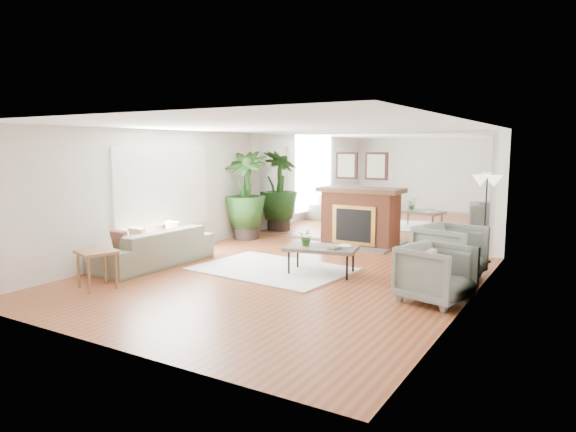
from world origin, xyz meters
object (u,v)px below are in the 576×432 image
Objects in this scene: side_table at (97,257)px; floor_lamp at (487,188)px; armchair_front at (436,274)px; sofa at (154,247)px; potted_ficus at (246,192)px; coffee_table at (321,249)px; fireplace at (357,216)px; armchair_back at (450,251)px.

floor_lamp reaches higher than side_table.
sofa is at bearing 109.21° from armchair_front.
sofa is at bearing -87.25° from potted_ficus.
side_table is at bearing -134.82° from coffee_table.
side_table is (-2.05, -5.25, -0.16)m from fireplace.
coffee_table is at bearing 88.93° from armchair_front.
armchair_back is at bearing -13.92° from potted_ficus.
floor_lamp is at bearing 3.18° from potted_ficus.
fireplace is at bearing 53.19° from armchair_front.
fireplace is 0.88× the size of sofa.
side_table is at bearing -83.31° from potted_ficus.
armchair_front is 5.05m from side_table.
fireplace is at bearing 147.73° from sofa.
potted_ficus reaches higher than armchair_back.
coffee_table is at bearing 126.88° from armchair_back.
potted_ficus reaches higher than side_table.
armchair_back is 5.66m from side_table.
floor_lamp is at bearing -5.30° from fireplace.
side_table is 0.40× the size of floor_lamp.
coffee_table is at bearing 109.94° from sofa.
armchair_front is (5.05, 0.39, 0.07)m from sofa.
side_table is at bearing 15.75° from sofa.
fireplace is 0.99× the size of potted_ficus.
floor_lamp is (2.20, 2.44, 0.96)m from coffee_table.
coffee_table is 0.57× the size of sofa.
side_table is (0.40, -1.57, 0.16)m from sofa.
armchair_back is (2.43, -1.79, -0.22)m from fireplace.
armchair_back is at bearing 21.19° from armchair_front.
potted_ficus is at bearing -176.82° from floor_lamp.
potted_ficus is at bearing 77.05° from armchair_front.
floor_lamp reaches higher than armchair_front.
fireplace is 5.63m from side_table.
sofa is at bearing -161.50° from coffee_table.
side_table is (-2.54, -2.56, 0.06)m from coffee_table.
armchair_back is at bearing -36.38° from fireplace.
side_table is 0.31× the size of potted_ficus.
side_table is at bearing -133.54° from floor_lamp.
potted_ficus is at bearing -175.81° from sofa.
fireplace reaches higher than sofa.
fireplace is 2.81m from floor_lamp.
fireplace reaches higher than armchair_back.
sofa is 1.13× the size of potted_ficus.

